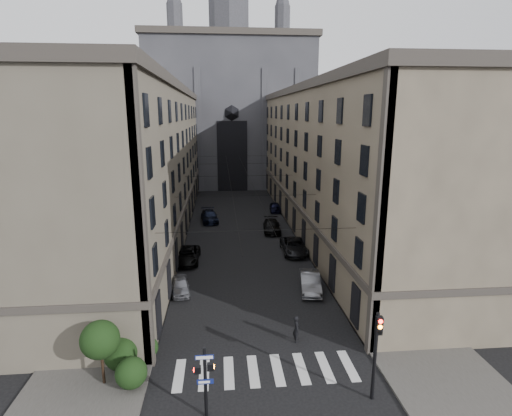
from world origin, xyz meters
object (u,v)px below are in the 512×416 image
object	(u,v)px
car_right_far	(275,207)
gothic_tower	(230,102)
car_left_far	(209,216)
car_right_midfar	(272,226)
car_left_midfar	(187,255)
pedestrian	(296,329)
pedestrian_signal_left	(205,377)
car_left_near	(181,286)
car_right_midnear	(294,246)
car_right_near	(310,282)
car_left_midnear	(188,254)
traffic_light_right	(376,346)

from	to	relation	value
car_right_far	gothic_tower	bearing A→B (deg)	105.79
car_left_far	car_right_midfar	world-z (taller)	car_left_far
gothic_tower	car_left_midfar	world-z (taller)	gothic_tower
car_right_midfar	pedestrian	bearing A→B (deg)	-90.25
gothic_tower	car_right_midfar	distance (m)	44.32
pedestrian_signal_left	car_left_near	world-z (taller)	pedestrian_signal_left
car_left_near	car_left_far	distance (m)	23.77
car_left_near	car_left_far	xyz separation A→B (m)	(2.00, 23.69, 0.14)
pedestrian	car_right_midnear	bearing A→B (deg)	-5.40
pedestrian	gothic_tower	bearing A→B (deg)	6.74
car_right_near	pedestrian_signal_left	bearing A→B (deg)	-113.45
car_left_midnear	car_left_near	bearing A→B (deg)	-91.07
traffic_light_right	car_right_midfar	world-z (taller)	traffic_light_right
gothic_tower	car_left_midfar	xyz separation A→B (m)	(-6.18, -50.91, -17.04)
car_left_midnear	pedestrian	xyz separation A→B (m)	(8.68, -16.76, 0.29)
traffic_light_right	car_right_near	size ratio (longest dim) A/B	1.06
car_right_midfar	pedestrian	world-z (taller)	pedestrian
car_left_midnear	car_left_far	bearing A→B (deg)	81.62
car_left_midfar	car_right_near	world-z (taller)	car_right_near
car_left_far	car_right_near	bearing A→B (deg)	-75.56
pedestrian_signal_left	car_left_midfar	xyz separation A→B (m)	(-2.67, 22.55, -1.57)
traffic_light_right	car_left_midnear	world-z (taller)	traffic_light_right
pedestrian_signal_left	car_right_midnear	bearing A→B (deg)	69.39
gothic_tower	traffic_light_right	bearing A→B (deg)	-85.62
pedestrian_signal_left	car_left_midnear	bearing A→B (deg)	96.58
car_left_near	car_right_midnear	xyz separation A→B (m)	(11.83, 9.26, 0.13)
car_left_midfar	gothic_tower	bearing A→B (deg)	84.32
car_right_midnear	car_right_far	bearing A→B (deg)	89.07
pedestrian	car_left_midfar	bearing A→B (deg)	32.99
traffic_light_right	car_left_near	xyz separation A→B (m)	(-11.80, 14.63, -2.62)
car_left_near	car_right_near	size ratio (longest dim) A/B	0.80
car_right_near	car_right_midfar	distance (m)	18.32
car_left_far	car_left_midfar	bearing A→B (deg)	-103.81
pedestrian_signal_left	car_left_midnear	size ratio (longest dim) A/B	0.99
car_left_far	gothic_tower	bearing A→B (deg)	76.27
car_right_midfar	pedestrian_signal_left	bearing A→B (deg)	-99.77
traffic_light_right	car_right_midnear	bearing A→B (deg)	89.93
gothic_tower	car_left_far	distance (m)	38.88
car_left_midnear	car_left_far	world-z (taller)	car_left_far
gothic_tower	car_right_midfar	xyz separation A→B (m)	(4.20, -40.70, -17.02)
car_left_midnear	car_right_midnear	xyz separation A→B (m)	(11.83, 1.06, 0.13)
pedestrian_signal_left	pedestrian	xyz separation A→B (m)	(6.00, 6.50, -1.37)
car_right_near	car_right_far	distance (m)	29.57
car_left_midfar	pedestrian	world-z (taller)	pedestrian
car_left_far	pedestrian	world-z (taller)	pedestrian
car_right_midfar	car_right_far	distance (m)	11.44
car_left_midfar	traffic_light_right	bearing A→B (deg)	-60.72
car_right_near	car_right_far	xyz separation A→B (m)	(0.95, 29.55, -0.09)
car_right_midnear	car_left_midnear	bearing A→B (deg)	-174.18
car_left_midnear	car_left_midfar	world-z (taller)	car_left_midfar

